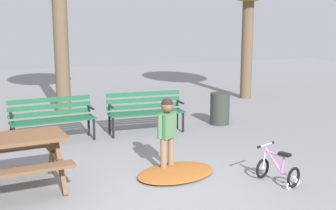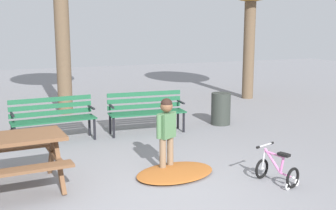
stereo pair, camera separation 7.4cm
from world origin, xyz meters
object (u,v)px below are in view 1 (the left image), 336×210
object	(u,v)px
child_standing	(167,128)
park_bench_left	(146,109)
kids_bicycle	(278,169)
park_bench_far_left	(52,116)
trash_bin	(220,109)

from	to	relation	value
child_standing	park_bench_left	bearing A→B (deg)	77.87
park_bench_left	kids_bicycle	size ratio (longest dim) A/B	2.59
park_bench_far_left	park_bench_left	bearing A→B (deg)	-0.98
park_bench_left	child_standing	world-z (taller)	child_standing
park_bench_left	trash_bin	bearing A→B (deg)	1.28
park_bench_far_left	trash_bin	size ratio (longest dim) A/B	2.25
kids_bicycle	trash_bin	size ratio (longest dim) A/B	0.87
child_standing	kids_bicycle	world-z (taller)	child_standing
kids_bicycle	child_standing	bearing A→B (deg)	137.63
park_bench_far_left	kids_bicycle	bearing A→B (deg)	-53.21
kids_bicycle	trash_bin	bearing A→B (deg)	73.13
trash_bin	child_standing	bearing A→B (deg)	-133.95
park_bench_left	child_standing	bearing A→B (deg)	-102.13
child_standing	kids_bicycle	xyz separation A→B (m)	(1.25, -1.14, -0.48)
park_bench_left	child_standing	xyz separation A→B (m)	(-0.51, -2.37, 0.17)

